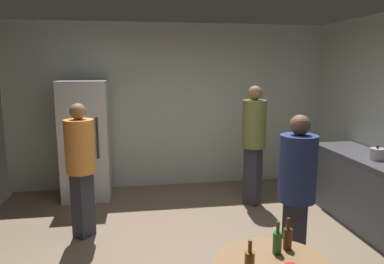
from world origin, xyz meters
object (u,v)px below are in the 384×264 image
object	(u,v)px
kettle	(377,154)
beer_bottle_brown	(288,238)
beer_bottle_amber	(250,262)
person_in_olive_shirt	(254,136)
refrigerator	(86,140)
person_in_navy_shirt	(297,186)
beer_bottle_green	(277,242)
person_in_orange_shirt	(81,161)

from	to	relation	value
kettle	beer_bottle_brown	bearing A→B (deg)	-138.89
beer_bottle_amber	person_in_olive_shirt	xyz separation A→B (m)	(1.01, 2.94, 0.20)
refrigerator	kettle	world-z (taller)	refrigerator
beer_bottle_brown	person_in_navy_shirt	distance (m)	0.88
beer_bottle_green	person_in_olive_shirt	size ratio (longest dim) A/B	0.13
beer_bottle_brown	person_in_orange_shirt	bearing A→B (deg)	129.95
person_in_orange_shirt	refrigerator	bearing A→B (deg)	131.55
beer_bottle_amber	person_in_olive_shirt	world-z (taller)	person_in_olive_shirt
kettle	beer_bottle_green	xyz separation A→B (m)	(-1.92, -1.64, -0.15)
refrigerator	person_in_olive_shirt	distance (m)	2.53
beer_bottle_brown	person_in_navy_shirt	xyz separation A→B (m)	(0.42, 0.77, 0.10)
beer_bottle_amber	kettle	bearing A→B (deg)	40.43
beer_bottle_amber	beer_bottle_green	size ratio (longest dim) A/B	1.00
kettle	person_in_navy_shirt	world-z (taller)	person_in_navy_shirt
kettle	beer_bottle_brown	world-z (taller)	kettle
refrigerator	beer_bottle_amber	size ratio (longest dim) A/B	7.83
kettle	beer_bottle_amber	bearing A→B (deg)	-139.57
kettle	person_in_olive_shirt	distance (m)	1.60
beer_bottle_brown	person_in_olive_shirt	bearing A→B (deg)	76.45
refrigerator	person_in_olive_shirt	bearing A→B (deg)	-16.05
beer_bottle_brown	person_in_navy_shirt	size ratio (longest dim) A/B	0.15
beer_bottle_amber	person_in_orange_shirt	size ratio (longest dim) A/B	0.14
beer_bottle_amber	beer_bottle_brown	xyz separation A→B (m)	(0.37, 0.28, 0.00)
beer_bottle_green	person_in_navy_shirt	distance (m)	0.97
kettle	person_in_navy_shirt	distance (m)	1.63
beer_bottle_amber	beer_bottle_brown	size ratio (longest dim) A/B	1.00
beer_bottle_amber	beer_bottle_brown	bearing A→B (deg)	36.84
refrigerator	person_in_orange_shirt	xyz separation A→B (m)	(0.11, -1.37, 0.03)
kettle	person_in_navy_shirt	bearing A→B (deg)	-149.57
refrigerator	beer_bottle_green	distance (m)	3.81
beer_bottle_amber	person_in_orange_shirt	xyz separation A→B (m)	(-1.30, 2.27, 0.11)
person_in_navy_shirt	beer_bottle_amber	bearing A→B (deg)	-9.18
beer_bottle_brown	beer_bottle_green	bearing A→B (deg)	-153.40
refrigerator	person_in_orange_shirt	world-z (taller)	refrigerator
person_in_navy_shirt	person_in_olive_shirt	bearing A→B (deg)	-158.83
person_in_orange_shirt	person_in_olive_shirt	distance (m)	2.41
kettle	beer_bottle_brown	size ratio (longest dim) A/B	1.06
beer_bottle_brown	person_in_orange_shirt	distance (m)	2.60
person_in_orange_shirt	person_in_navy_shirt	xyz separation A→B (m)	(2.09, -1.23, -0.01)
kettle	beer_bottle_amber	size ratio (longest dim) A/B	1.06
refrigerator	person_in_navy_shirt	size ratio (longest dim) A/B	1.14
beer_bottle_brown	beer_bottle_green	size ratio (longest dim) A/B	1.00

